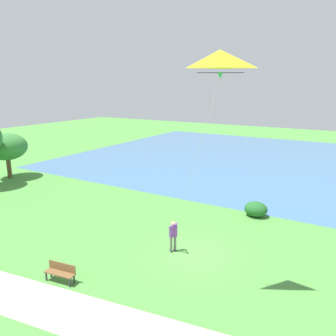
% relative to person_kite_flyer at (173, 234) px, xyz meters
% --- Properties ---
extents(ground_plane, '(120.00, 120.00, 0.00)m').
position_rel_person_kite_flyer_xyz_m(ground_plane, '(0.26, -1.19, -1.05)').
color(ground_plane, '#4C8E3D').
extents(lake_water, '(36.00, 44.00, 0.01)m').
position_rel_person_kite_flyer_xyz_m(lake_water, '(25.89, 2.81, -1.04)').
color(lake_water, teal).
rests_on(lake_water, ground).
extents(walkway_path, '(6.90, 32.02, 0.02)m').
position_rel_person_kite_flyer_xyz_m(walkway_path, '(-6.57, 0.81, -1.04)').
color(walkway_path, '#B7AD99').
rests_on(walkway_path, ground).
extents(person_kite_flyer, '(0.55, 0.62, 1.83)m').
position_rel_person_kite_flyer_xyz_m(person_kite_flyer, '(0.00, 0.00, 0.00)').
color(person_kite_flyer, '#232328').
rests_on(person_kite_flyer, ground).
extents(flying_kite, '(2.69, 3.94, 8.31)m').
position_rel_person_kite_flyer_xyz_m(flying_kite, '(-2.12, -3.22, 8.54)').
color(flying_kite, yellow).
extents(park_bench_near_walkway, '(0.65, 1.55, 0.88)m').
position_rel_person_kite_flyer_xyz_m(park_bench_near_walkway, '(-5.20, 3.03, -0.54)').
color(park_bench_near_walkway, brown).
rests_on(park_bench_near_walkway, ground).
extents(tree_behind_path, '(3.94, 3.60, 4.41)m').
position_rel_person_kite_flyer_xyz_m(tree_behind_path, '(4.87, 21.45, 2.05)').
color(tree_behind_path, brown).
rests_on(tree_behind_path, ground).
extents(lakeside_shrub, '(1.39, 1.60, 1.03)m').
position_rel_person_kite_flyer_xyz_m(lakeside_shrub, '(7.39, -2.38, -0.53)').
color(lakeside_shrub, '#236028').
rests_on(lakeside_shrub, ground).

